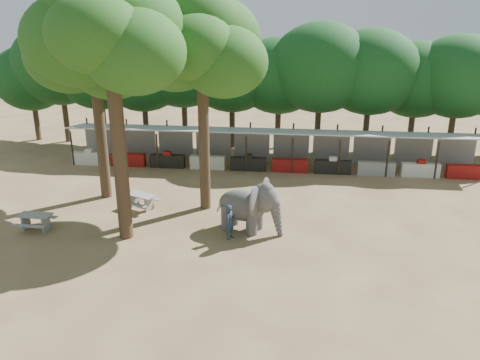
# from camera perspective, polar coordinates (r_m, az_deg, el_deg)

# --- Properties ---
(ground) EXTENTS (100.00, 100.00, 0.00)m
(ground) POSITION_cam_1_polar(r_m,az_deg,el_deg) (19.71, 1.14, -10.34)
(ground) COLOR brown
(ground) RESTS_ON ground
(vendor_stalls) EXTENTS (28.00, 2.99, 2.80)m
(vendor_stalls) POSITION_cam_1_polar(r_m,az_deg,el_deg) (32.13, 3.70, 3.61)
(vendor_stalls) COLOR #A0A2A9
(vendor_stalls) RESTS_ON ground
(yard_tree_left) EXTENTS (7.10, 6.90, 11.02)m
(yard_tree_left) POSITION_cam_1_polar(r_m,az_deg,el_deg) (26.65, -17.65, 14.98)
(yard_tree_left) COLOR #332316
(yard_tree_left) RESTS_ON ground
(yard_tree_center) EXTENTS (7.10, 6.90, 12.04)m
(yard_tree_center) POSITION_cam_1_polar(r_m,az_deg,el_deg) (20.84, -15.84, 17.08)
(yard_tree_center) COLOR #332316
(yard_tree_center) RESTS_ON ground
(yard_tree_back) EXTENTS (7.10, 6.90, 11.36)m
(yard_tree_back) POSITION_cam_1_polar(r_m,az_deg,el_deg) (23.83, -4.95, 16.22)
(yard_tree_back) COLOR #332316
(yard_tree_back) RESTS_ON ground
(backdrop_trees) EXTENTS (46.46, 5.95, 8.33)m
(backdrop_trees) POSITION_cam_1_polar(r_m,az_deg,el_deg) (36.39, 4.35, 12.34)
(backdrop_trees) COLOR #332316
(backdrop_trees) RESTS_ON ground
(elephant) EXTENTS (3.43, 2.52, 2.55)m
(elephant) POSITION_cam_1_polar(r_m,az_deg,el_deg) (22.25, 1.19, -3.16)
(elephant) COLOR #434040
(elephant) RESTS_ON ground
(handler) EXTENTS (0.59, 0.70, 1.67)m
(handler) POSITION_cam_1_polar(r_m,az_deg,el_deg) (21.59, -1.22, -5.12)
(handler) COLOR #26384C
(handler) RESTS_ON ground
(picnic_table_near) EXTENTS (1.61, 1.45, 0.79)m
(picnic_table_near) POSITION_cam_1_polar(r_m,az_deg,el_deg) (24.68, -23.67, -4.45)
(picnic_table_near) COLOR gray
(picnic_table_near) RESTS_ON ground
(picnic_table_far) EXTENTS (2.03, 1.95, 0.79)m
(picnic_table_far) POSITION_cam_1_polar(r_m,az_deg,el_deg) (25.64, -11.90, -2.34)
(picnic_table_far) COLOR gray
(picnic_table_far) RESTS_ON ground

